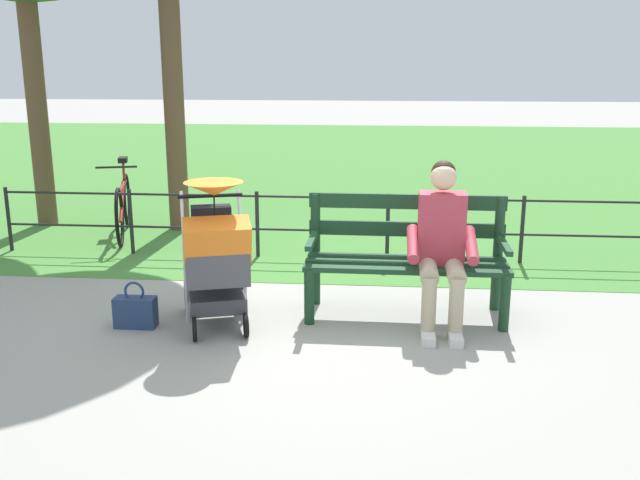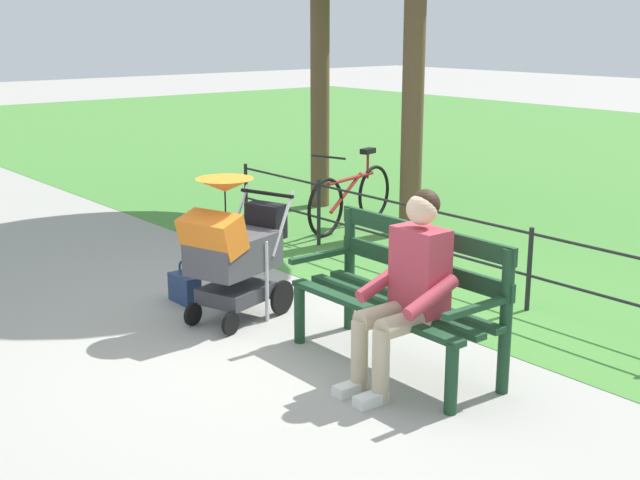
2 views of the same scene
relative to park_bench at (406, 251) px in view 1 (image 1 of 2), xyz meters
name	(u,v)px [view 1 (image 1 of 2)]	position (x,y,z in m)	size (l,w,h in m)	color
ground_plane	(304,315)	(0.81, 0.12, -0.53)	(60.00, 60.00, 0.00)	#9E9B93
grass_lawn	(352,162)	(0.81, -8.68, -0.52)	(40.00, 16.00, 0.01)	#478438
park_bench	(406,251)	(0.00, 0.00, 0.00)	(1.60, 0.61, 0.96)	#193D23
person_on_bench	(442,241)	(-0.26, 0.22, 0.15)	(0.53, 0.74, 1.28)	tan
stroller	(216,252)	(1.46, 0.41, 0.07)	(0.73, 0.98, 1.15)	black
handbag	(135,311)	(2.09, 0.50, -0.40)	(0.32, 0.14, 0.37)	navy
park_fence	(322,219)	(0.81, -1.57, -0.11)	(6.81, 0.04, 0.70)	black
bicycle	(123,205)	(3.22, -2.35, -0.16)	(0.58, 1.61, 0.89)	black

